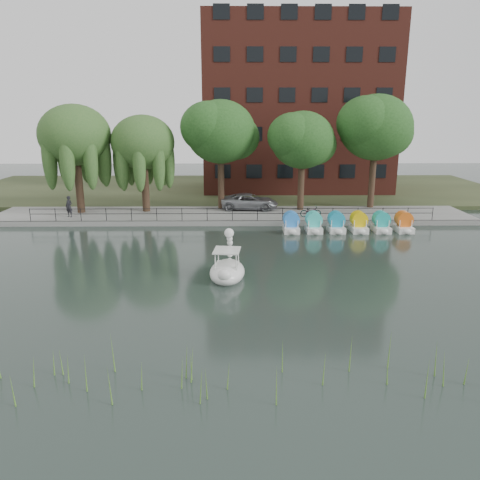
{
  "coord_description": "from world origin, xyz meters",
  "views": [
    {
      "loc": [
        0.17,
        -23.08,
        8.72
      ],
      "look_at": [
        0.5,
        4.0,
        1.3
      ],
      "focal_mm": 35.0,
      "sensor_mm": 36.0,
      "label": 1
    }
  ],
  "objects_px": {
    "minivan": "(250,200)",
    "swan_boat": "(227,268)",
    "bicycle": "(311,211)",
    "pedestrian": "(69,205)"
  },
  "relations": [
    {
      "from": "bicycle",
      "to": "swan_boat",
      "type": "bearing_deg",
      "value": 150.39
    },
    {
      "from": "minivan",
      "to": "bicycle",
      "type": "distance_m",
      "value": 5.85
    },
    {
      "from": "minivan",
      "to": "swan_boat",
      "type": "bearing_deg",
      "value": 178.1
    },
    {
      "from": "minivan",
      "to": "swan_boat",
      "type": "distance_m",
      "value": 16.73
    },
    {
      "from": "bicycle",
      "to": "pedestrian",
      "type": "relative_size",
      "value": 0.87
    },
    {
      "from": "bicycle",
      "to": "swan_boat",
      "type": "xyz_separation_m",
      "value": [
        -6.66,
        -13.46,
        -0.34
      ]
    },
    {
      "from": "minivan",
      "to": "pedestrian",
      "type": "xyz_separation_m",
      "value": [
        -14.9,
        -2.92,
        0.19
      ]
    },
    {
      "from": "swan_boat",
      "to": "bicycle",
      "type": "bearing_deg",
      "value": 69.59
    },
    {
      "from": "swan_boat",
      "to": "minivan",
      "type": "bearing_deg",
      "value": 89.89
    },
    {
      "from": "bicycle",
      "to": "swan_boat",
      "type": "distance_m",
      "value": 15.02
    }
  ]
}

